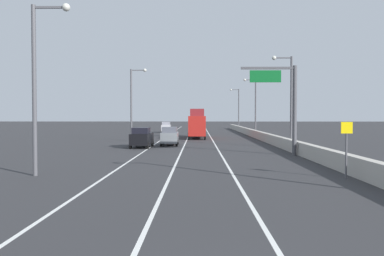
% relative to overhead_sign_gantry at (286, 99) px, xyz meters
% --- Properties ---
extents(ground_plane, '(320.00, 320.00, 0.00)m').
position_rel_overhead_sign_gantry_xyz_m(ground_plane, '(-6.87, 35.81, -4.73)').
color(ground_plane, '#2D2D30').
extents(lane_stripe_left, '(0.16, 130.00, 0.00)m').
position_rel_overhead_sign_gantry_xyz_m(lane_stripe_left, '(-12.37, 26.81, -4.73)').
color(lane_stripe_left, silver).
rests_on(lane_stripe_left, ground_plane).
extents(lane_stripe_center, '(0.16, 130.00, 0.00)m').
position_rel_overhead_sign_gantry_xyz_m(lane_stripe_center, '(-8.87, 26.81, -4.73)').
color(lane_stripe_center, silver).
rests_on(lane_stripe_center, ground_plane).
extents(lane_stripe_right, '(0.16, 130.00, 0.00)m').
position_rel_overhead_sign_gantry_xyz_m(lane_stripe_right, '(-5.37, 26.81, -4.73)').
color(lane_stripe_right, silver).
rests_on(lane_stripe_right, ground_plane).
extents(jersey_barrier_right, '(0.60, 120.00, 1.10)m').
position_rel_overhead_sign_gantry_xyz_m(jersey_barrier_right, '(1.34, 11.81, -4.18)').
color(jersey_barrier_right, '#B2ADA3').
rests_on(jersey_barrier_right, ground_plane).
extents(overhead_sign_gantry, '(4.68, 0.36, 7.50)m').
position_rel_overhead_sign_gantry_xyz_m(overhead_sign_gantry, '(0.00, 0.00, 0.00)').
color(overhead_sign_gantry, '#47474C').
rests_on(overhead_sign_gantry, ground_plane).
extents(speed_advisory_sign, '(0.60, 0.11, 3.00)m').
position_rel_overhead_sign_gantry_xyz_m(speed_advisory_sign, '(0.44, -12.76, -2.96)').
color(speed_advisory_sign, '#4C4C51').
rests_on(speed_advisory_sign, ground_plane).
extents(lamp_post_right_second, '(2.14, 0.44, 9.47)m').
position_rel_overhead_sign_gantry_xyz_m(lamp_post_right_second, '(1.97, 7.83, 0.74)').
color(lamp_post_right_second, '#4C4C51').
rests_on(lamp_post_right_second, ground_plane).
extents(lamp_post_right_third, '(2.14, 0.44, 9.47)m').
position_rel_overhead_sign_gantry_xyz_m(lamp_post_right_third, '(1.93, 33.52, 0.74)').
color(lamp_post_right_third, '#4C4C51').
rests_on(lamp_post_right_third, ground_plane).
extents(lamp_post_right_fourth, '(2.14, 0.44, 9.47)m').
position_rel_overhead_sign_gantry_xyz_m(lamp_post_right_fourth, '(1.71, 59.21, 0.74)').
color(lamp_post_right_fourth, '#4C4C51').
rests_on(lamp_post_right_fourth, ground_plane).
extents(lamp_post_left_near, '(2.14, 0.44, 9.47)m').
position_rel_overhead_sign_gantry_xyz_m(lamp_post_left_near, '(-16.08, -11.86, 0.74)').
color(lamp_post_left_near, '#4C4C51').
rests_on(lamp_post_left_near, ground_plane).
extents(lamp_post_left_mid, '(2.14, 0.44, 9.47)m').
position_rel_overhead_sign_gantry_xyz_m(lamp_post_left_mid, '(-15.79, 18.97, 0.74)').
color(lamp_post_left_mid, '#4C4C51').
rests_on(lamp_post_left_mid, ground_plane).
extents(car_silver_0, '(1.95, 4.57, 2.11)m').
position_rel_overhead_sign_gantry_xyz_m(car_silver_0, '(-13.57, 45.38, -3.68)').
color(car_silver_0, '#B7B7BC').
rests_on(car_silver_0, ground_plane).
extents(car_black_1, '(2.04, 4.46, 2.10)m').
position_rel_overhead_sign_gantry_xyz_m(car_black_1, '(-13.21, 8.16, -3.68)').
color(car_black_1, black).
rests_on(car_black_1, ground_plane).
extents(car_gray_2, '(1.94, 4.21, 2.07)m').
position_rel_overhead_sign_gantry_xyz_m(car_gray_2, '(-10.49, 11.15, -3.70)').
color(car_gray_2, slate).
rests_on(car_gray_2, ground_plane).
extents(box_truck, '(2.49, 9.92, 4.37)m').
position_rel_overhead_sign_gantry_xyz_m(box_truck, '(-7.48, 26.14, -2.73)').
color(box_truck, '#A51E19').
rests_on(box_truck, ground_plane).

